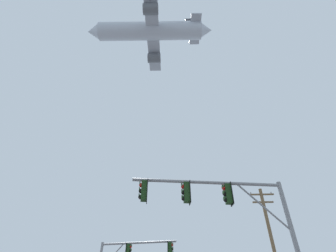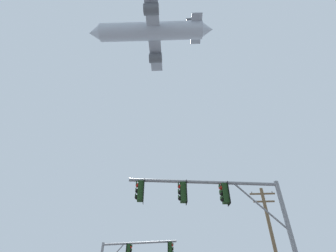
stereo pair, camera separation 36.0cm
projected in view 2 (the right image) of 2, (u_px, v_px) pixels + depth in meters
name	position (u px, v px, depth m)	size (l,w,h in m)	color
signal_pole_near	(223.00, 209.00, 11.05)	(7.05, 1.14, 6.40)	gray
utility_pole	(275.00, 247.00, 19.68)	(2.20, 0.28, 10.37)	brown
airplane	(151.00, 32.00, 54.64)	(27.11, 20.95, 7.42)	#B7BCC6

